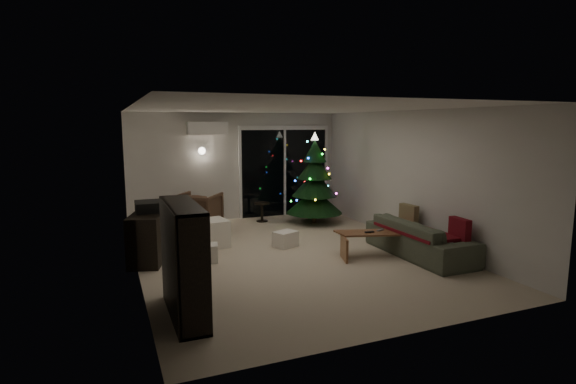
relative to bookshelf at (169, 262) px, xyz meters
name	(u,v)px	position (x,y,z in m)	size (l,w,h in m)	color
room	(282,185)	(2.71, 3.33, 0.34)	(6.50, 7.51, 2.60)	beige
bookshelf	(169,262)	(0.00, 0.00, 0.00)	(0.34, 1.34, 1.34)	black
media_cabinet	(150,236)	(0.00, 2.47, -0.27)	(0.49, 1.29, 0.81)	black
stereo	(149,207)	(0.00, 2.47, 0.22)	(0.41, 0.49, 0.17)	black
armchair	(199,211)	(1.18, 4.38, -0.28)	(0.83, 0.86, 0.78)	brown
ottoman	(211,233)	(1.11, 2.86, -0.42)	(0.56, 0.56, 0.50)	white
cardboard_box_a	(205,253)	(0.82, 1.99, -0.53)	(0.41, 0.31, 0.29)	white
cardboard_box_b	(285,239)	(2.38, 2.34, -0.53)	(0.41, 0.31, 0.29)	white
side_table	(262,212)	(2.68, 4.55, -0.45)	(0.35, 0.35, 0.44)	black
floor_lamp	(203,186)	(1.43, 5.13, 0.16)	(0.27, 0.27, 1.66)	black
sofa	(420,238)	(4.30, 0.94, -0.36)	(2.12, 0.83, 0.62)	#505647
sofa_throw	(415,231)	(4.20, 0.94, -0.22)	(0.66, 1.53, 0.05)	maroon
cushion_a	(409,215)	(4.55, 1.59, -0.11)	(0.12, 0.41, 0.41)	olive
cushion_b	(460,231)	(4.55, 0.29, -0.11)	(0.12, 0.41, 0.41)	maroon
coffee_table	(377,244)	(3.61, 1.21, -0.46)	(1.32, 0.46, 0.42)	#9A6940
remote_a	(369,232)	(3.46, 1.21, -0.24)	(0.17, 0.05, 0.02)	black
remote_b	(380,230)	(3.71, 1.26, -0.24)	(0.15, 0.04, 0.02)	slate
christmas_tree	(315,178)	(3.74, 3.96, 0.36)	(1.28, 1.28, 2.06)	black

